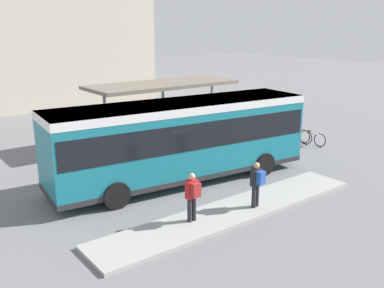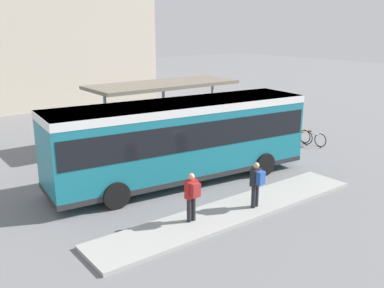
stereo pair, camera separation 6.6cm
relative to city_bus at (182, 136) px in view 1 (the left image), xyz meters
The scene contains 9 objects.
ground_plane 1.90m from the city_bus, behind, with size 120.00×120.00×0.00m, color slate.
curb_island 4.07m from the city_bus, 97.07° to the right, with size 10.51×1.80×0.12m.
city_bus is the anchor object (origin of this frame).
pedestrian_waiting 4.15m from the city_bus, 121.32° to the right, with size 0.40×0.41×1.60m.
pedestrian_companion 4.02m from the city_bus, 85.80° to the right, with size 0.41×0.44×1.60m.
bicycle_white 8.85m from the city_bus, ahead, with size 0.48×1.72×0.74m.
bicycle_orange 8.65m from the city_bus, ahead, with size 0.48×1.80×0.78m.
station_shelter 6.54m from the city_bus, 62.82° to the left, with size 8.10×3.18×3.18m.
station_building 25.37m from the city_bus, 89.63° to the left, with size 20.21×14.51×10.26m.
Camera 1 is at (-9.69, -13.34, 6.13)m, focal length 40.00 mm.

